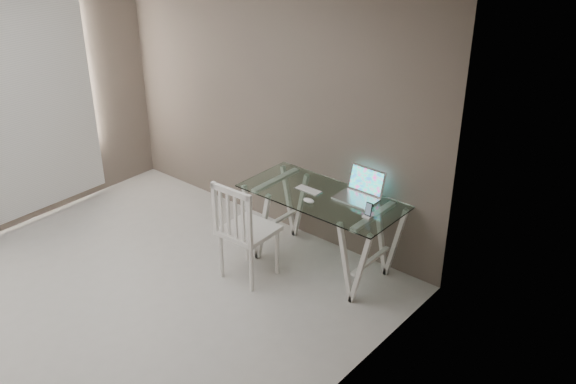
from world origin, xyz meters
name	(u,v)px	position (x,y,z in m)	size (l,w,h in m)	color
room	(62,124)	(-0.06, 0.02, 1.72)	(4.50, 4.52, 2.71)	#B5B3AD
desk	(321,230)	(0.95, 1.85, 0.38)	(1.50, 0.70, 0.75)	silver
chair	(242,228)	(0.54, 1.23, 0.54)	(0.46, 0.46, 0.98)	white
laptop	(360,191)	(1.23, 2.04, 0.81)	(0.36, 0.32, 0.25)	#BDBCC1
keyboard	(308,190)	(0.79, 1.85, 0.75)	(0.26, 0.11, 0.01)	silver
mouse	(309,201)	(0.94, 1.67, 0.76)	(0.11, 0.07, 0.04)	white
phone_dock	(368,213)	(1.49, 1.78, 0.78)	(0.07, 0.07, 0.13)	white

